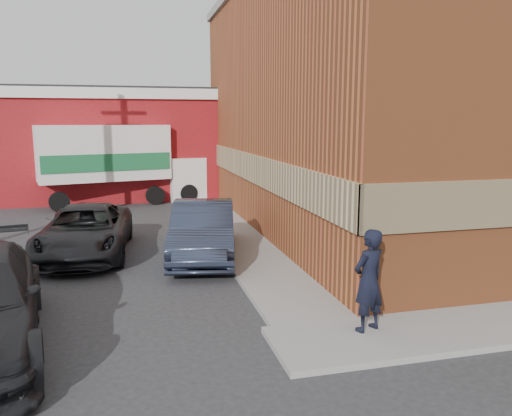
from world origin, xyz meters
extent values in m
plane|color=#28282B|center=(0.00, 0.00, 0.00)|extent=(90.00, 90.00, 0.00)
cube|color=#A15129|center=(8.50, 9.00, 4.50)|extent=(14.00, 18.00, 9.00)
cube|color=tan|center=(1.46, 9.00, 2.30)|extent=(0.08, 18.16, 1.00)
cube|color=gray|center=(0.60, 9.00, 0.06)|extent=(1.80, 18.00, 0.12)
cube|color=maroon|center=(-6.00, 20.00, 2.50)|extent=(16.00, 8.00, 5.00)
cube|color=silver|center=(-6.00, 20.00, 5.25)|extent=(16.30, 8.30, 0.50)
cube|color=black|center=(-6.00, 20.00, 5.55)|extent=(16.00, 8.00, 0.10)
imported|color=black|center=(1.38, -0.62, 1.09)|extent=(0.83, 0.70, 1.94)
imported|color=#2A3246|center=(-0.80, 5.52, 0.83)|extent=(2.61, 5.24, 1.65)
imported|color=black|center=(-4.17, 6.68, 0.74)|extent=(2.80, 5.46, 1.48)
cube|color=white|center=(-4.00, 15.99, 2.51)|extent=(6.27, 3.59, 2.56)
cube|color=#1B673A|center=(-3.74, 14.83, 2.11)|extent=(5.57, 1.26, 0.79)
cube|color=white|center=(-0.26, 16.83, 1.08)|extent=(2.20, 2.50, 2.16)
cylinder|color=black|center=(-5.90, 14.56, 0.44)|extent=(0.93, 0.48, 0.88)
cylinder|color=black|center=(-6.32, 16.48, 0.44)|extent=(0.93, 0.48, 0.88)
cylinder|color=black|center=(-1.68, 15.50, 0.44)|extent=(0.93, 0.48, 0.88)
cylinder|color=black|center=(-2.10, 17.42, 0.44)|extent=(0.93, 0.48, 0.88)
cylinder|color=black|center=(-0.04, 15.87, 0.44)|extent=(0.93, 0.48, 0.88)
cylinder|color=black|center=(-0.47, 17.79, 0.44)|extent=(0.93, 0.48, 0.88)
camera|label=1|loc=(-2.80, -8.66, 4.00)|focal=35.00mm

